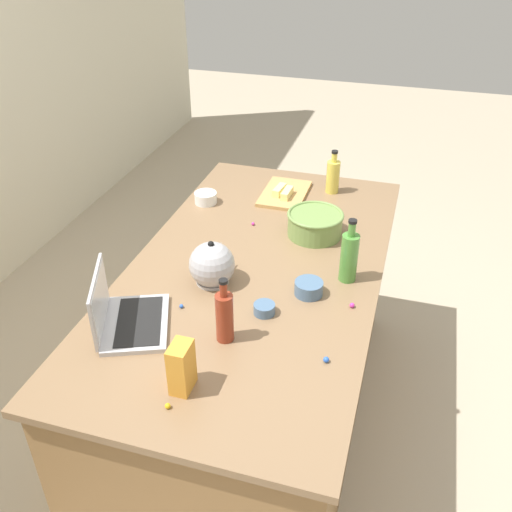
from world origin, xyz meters
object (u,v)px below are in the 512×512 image
cutting_board (285,194)px  butter_stick_right (279,190)px  bottle_soy (224,316)px  laptop (124,316)px  bottle_oil (333,176)px  ramekin_medium (309,288)px  butter_stick_left (287,193)px  candy_bag (181,367)px  kettle (212,265)px  mixing_bowl_large (315,223)px  ramekin_small (264,309)px  ramekin_wide (206,198)px  bottle_olive (349,256)px

cutting_board → butter_stick_right: bearing=134.3°
bottle_soy → laptop: bearing=96.1°
bottle_oil → ramekin_medium: size_ratio=2.04×
butter_stick_left → candy_bag: 1.33m
kettle → butter_stick_left: 0.78m
laptop → mixing_bowl_large: 0.96m
ramekin_small → ramekin_medium: (0.16, -0.13, 0.01)m
ramekin_small → ramekin_medium: ramekin_medium is taller
laptop → bottle_oil: bearing=-21.8°
bottle_soy → ramekin_small: size_ratio=3.12×
butter_stick_left → ramekin_medium: bearing=-160.0°
ramekin_medium → ramekin_wide: same height
kettle → candy_bag: (-0.56, -0.11, 0.01)m
mixing_bowl_large → bottle_oil: size_ratio=1.13×
bottle_olive → ramekin_small: 0.41m
bottle_oil → bottle_soy: bearing=173.1°
butter_stick_right → ramekin_medium: 0.83m
ramekin_wide → candy_bag: candy_bag is taller
bottle_soy → kettle: bearing=27.4°
bottle_olive → cutting_board: size_ratio=0.81×
laptop → candy_bag: 0.38m
mixing_bowl_large → cutting_board: mixing_bowl_large is taller
butter_stick_right → ramekin_medium: (-0.77, -0.32, -0.01)m
bottle_soy → cutting_board: bottle_soy is taller
ramekin_small → butter_stick_left: bearing=8.9°
kettle → candy_bag: bearing=-168.9°
mixing_bowl_large → kettle: bearing=146.6°
butter_stick_left → ramekin_small: butter_stick_left is taller
candy_bag → laptop: bearing=55.2°
ramekin_wide → ramekin_medium: bearing=-132.7°
bottle_oil → kettle: bearing=161.5°
bottle_oil → cutting_board: 0.26m
candy_bag → butter_stick_right: bearing=2.0°
ramekin_small → candy_bag: bearing=161.9°
bottle_olive → butter_stick_left: bearing=33.3°
cutting_board → ramekin_medium: ramekin_medium is taller
butter_stick_left → candy_bag: size_ratio=0.65×
butter_stick_right → bottle_soy: bearing=-175.0°
cutting_board → butter_stick_right: 0.04m
laptop → butter_stick_right: 1.17m
bottle_soy → ramekin_small: 0.21m
bottle_oil → ramekin_medium: 0.90m
bottle_olive → butter_stick_left: size_ratio=2.44×
kettle → candy_bag: kettle is taller
ramekin_wide → bottle_olive: bearing=-120.6°
bottle_soy → bottle_oil: 1.24m
butter_stick_left → ramekin_medium: same height
bottle_soy → candy_bag: bearing=169.0°
kettle → ramekin_small: bearing=-118.2°
bottle_soy → candy_bag: size_ratio=1.45×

